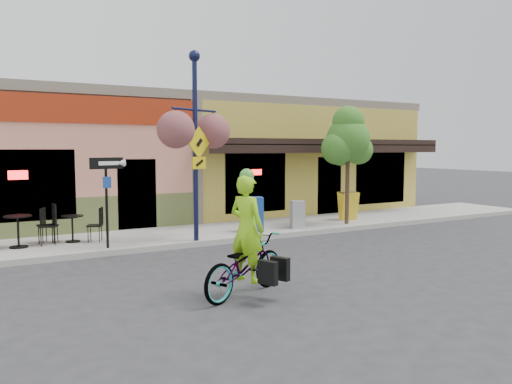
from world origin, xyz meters
TOP-DOWN VIEW (x-y plane):
  - ground at (0.00, 0.00)m, footprint 90.00×90.00m
  - sidewalk at (0.00, 2.00)m, footprint 24.00×3.00m
  - curb at (0.00, 0.55)m, footprint 24.00×0.12m
  - building at (0.00, 7.50)m, footprint 18.20×8.20m
  - bicycle at (-3.18, -3.97)m, footprint 2.21×1.49m
  - cyclist_rider at (-3.13, -3.97)m, footprint 0.70×0.82m
  - lamp_post at (-2.19, 0.67)m, footprint 1.73×1.23m
  - one_way_sign at (-4.51, 0.81)m, footprint 0.88×0.36m
  - cafe_set_left at (-6.44, 1.94)m, footprint 1.81×0.97m
  - cafe_set_right at (-5.13, 2.07)m, footprint 1.72×1.34m
  - newspaper_box_blue at (-0.07, 1.22)m, footprint 0.57×0.54m
  - newspaper_box_grey at (1.38, 1.09)m, footprint 0.48×0.46m
  - street_tree at (3.29, 1.01)m, footprint 1.84×1.84m
  - sandwich_board at (3.88, 1.54)m, footprint 0.67×0.56m

SIDE VIEW (x-z plane):
  - ground at x=0.00m, z-range 0.00..0.00m
  - sidewalk at x=0.00m, z-range 0.00..0.15m
  - curb at x=0.00m, z-range 0.00..0.15m
  - bicycle at x=-3.18m, z-range 0.00..1.10m
  - newspaper_box_grey at x=1.38m, z-range 0.15..1.00m
  - cafe_set_right at x=-5.13m, z-range 0.15..1.07m
  - sandwich_board at x=3.88m, z-range 0.15..1.13m
  - newspaper_box_blue at x=-0.07m, z-range 0.15..1.18m
  - cafe_set_left at x=-6.44m, z-range 0.15..1.21m
  - cyclist_rider at x=-3.13m, z-range 0.00..1.91m
  - one_way_sign at x=-4.51m, z-range 0.15..2.40m
  - street_tree at x=3.29m, z-range 0.15..4.05m
  - building at x=0.00m, z-range 0.00..4.50m
  - lamp_post at x=-2.19m, z-range 0.15..5.20m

